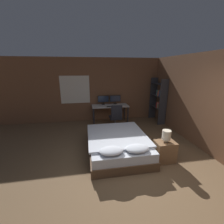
% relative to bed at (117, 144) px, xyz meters
% --- Properties ---
extents(ground_plane, '(20.00, 20.00, 0.00)m').
position_rel_bed_xyz_m(ground_plane, '(0.29, -1.35, -0.25)').
color(ground_plane, brown).
extents(wall_back, '(12.00, 0.08, 2.70)m').
position_rel_bed_xyz_m(wall_back, '(0.27, 2.86, 1.10)').
color(wall_back, brown).
rests_on(wall_back, ground_plane).
extents(wall_side_right, '(0.06, 12.00, 2.70)m').
position_rel_bed_xyz_m(wall_side_right, '(2.45, 0.15, 1.10)').
color(wall_side_right, brown).
rests_on(wall_side_right, ground_plane).
extents(bed, '(1.59, 2.04, 0.57)m').
position_rel_bed_xyz_m(bed, '(0.00, 0.00, 0.00)').
color(bed, brown).
rests_on(bed, ground_plane).
extents(nightstand, '(0.48, 0.36, 0.54)m').
position_rel_bed_xyz_m(nightstand, '(1.08, -0.62, 0.02)').
color(nightstand, brown).
rests_on(nightstand, ground_plane).
extents(bedside_lamp, '(0.21, 0.21, 0.30)m').
position_rel_bed_xyz_m(bedside_lamp, '(1.08, -0.62, 0.47)').
color(bedside_lamp, gray).
rests_on(bedside_lamp, nightstand).
extents(desk, '(1.54, 0.66, 0.74)m').
position_rel_bed_xyz_m(desk, '(0.20, 2.46, 0.41)').
color(desk, beige).
rests_on(desk, ground_plane).
extents(monitor_left, '(0.48, 0.16, 0.38)m').
position_rel_bed_xyz_m(monitor_left, '(-0.07, 2.69, 0.72)').
color(monitor_left, black).
rests_on(monitor_left, desk).
extents(monitor_right, '(0.48, 0.16, 0.38)m').
position_rel_bed_xyz_m(monitor_right, '(0.46, 2.69, 0.72)').
color(monitor_right, black).
rests_on(monitor_right, desk).
extents(keyboard, '(0.35, 0.13, 0.02)m').
position_rel_bed_xyz_m(keyboard, '(0.20, 2.24, 0.50)').
color(keyboard, black).
rests_on(keyboard, desk).
extents(computer_mouse, '(0.07, 0.05, 0.04)m').
position_rel_bed_xyz_m(computer_mouse, '(0.46, 2.24, 0.51)').
color(computer_mouse, black).
rests_on(computer_mouse, desk).
extents(office_chair, '(0.52, 0.52, 0.97)m').
position_rel_bed_xyz_m(office_chair, '(0.28, 1.65, 0.14)').
color(office_chair, black).
rests_on(office_chair, ground_plane).
extents(bookshelf, '(0.33, 0.95, 1.87)m').
position_rel_bed_xyz_m(bookshelf, '(2.24, 2.12, 0.79)').
color(bookshelf, '#333338').
rests_on(bookshelf, ground_plane).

